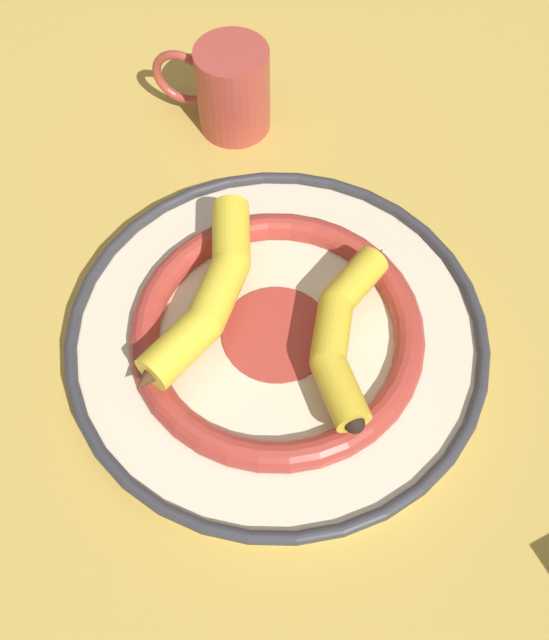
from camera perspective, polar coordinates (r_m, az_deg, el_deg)
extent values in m
plane|color=gold|center=(0.68, -2.09, -3.48)|extent=(2.80, 2.80, 0.00)
cylinder|color=beige|center=(0.68, 0.00, -1.31)|extent=(0.37, 0.37, 0.02)
torus|color=#AD382D|center=(0.67, 0.00, -0.68)|extent=(0.26, 0.26, 0.03)
cylinder|color=#AD382D|center=(0.67, 0.00, -0.83)|extent=(0.10, 0.10, 0.00)
torus|color=#333338|center=(0.67, 0.00, -0.76)|extent=(0.38, 0.38, 0.01)
cylinder|color=gold|center=(0.67, 6.18, 3.01)|extent=(0.04, 0.06, 0.03)
cylinder|color=gold|center=(0.64, 4.40, -0.87)|extent=(0.06, 0.06, 0.03)
cylinder|color=gold|center=(0.61, 5.07, -5.47)|extent=(0.07, 0.05, 0.03)
sphere|color=gold|center=(0.65, 4.72, 1.33)|extent=(0.03, 0.03, 0.03)
sphere|color=gold|center=(0.62, 4.07, -3.17)|extent=(0.03, 0.03, 0.03)
cone|color=#472D19|center=(0.68, 7.59, 4.61)|extent=(0.03, 0.03, 0.02)
sphere|color=black|center=(0.60, 6.12, -7.85)|extent=(0.02, 0.02, 0.02)
cylinder|color=yellow|center=(0.63, -7.38, -2.18)|extent=(0.05, 0.07, 0.04)
cylinder|color=yellow|center=(0.66, -4.30, 2.11)|extent=(0.07, 0.07, 0.04)
cylinder|color=yellow|center=(0.69, -3.33, 6.54)|extent=(0.07, 0.07, 0.04)
sphere|color=yellow|center=(0.64, -5.36, -0.22)|extent=(0.04, 0.04, 0.04)
sphere|color=yellow|center=(0.67, -3.30, 4.33)|extent=(0.04, 0.04, 0.04)
cone|color=#472D19|center=(0.62, -9.47, -4.21)|extent=(0.03, 0.04, 0.03)
sphere|color=black|center=(0.71, -3.35, 8.63)|extent=(0.02, 0.02, 0.02)
cylinder|color=#B24238|center=(0.83, -3.16, 17.13)|extent=(0.08, 0.08, 0.10)
cylinder|color=#331C0F|center=(0.81, -3.30, 19.11)|extent=(0.06, 0.06, 0.01)
torus|color=#B24238|center=(0.85, -7.06, 17.84)|extent=(0.06, 0.05, 0.07)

